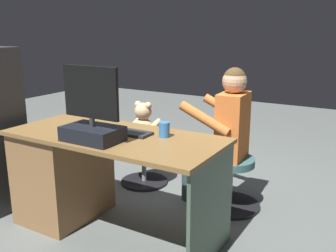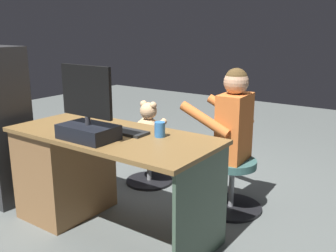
# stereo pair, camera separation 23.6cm
# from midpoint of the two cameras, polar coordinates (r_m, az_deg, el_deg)

# --- Properties ---
(ground_plane) EXTENTS (10.00, 10.00, 0.00)m
(ground_plane) POSITION_cam_midpoint_polar(r_m,az_deg,el_deg) (3.31, -4.74, -12.01)
(ground_plane) COLOR #595F5D
(desk) EXTENTS (1.55, 0.70, 0.75)m
(desk) POSITION_cam_midpoint_polar(r_m,az_deg,el_deg) (3.09, -15.97, -6.37)
(desk) COLOR brown
(desk) RESTS_ON ground_plane
(monitor) EXTENTS (0.43, 0.25, 0.49)m
(monitor) POSITION_cam_midpoint_polar(r_m,az_deg,el_deg) (2.56, -13.85, 0.64)
(monitor) COLOR black
(monitor) RESTS_ON desk
(keyboard) EXTENTS (0.42, 0.14, 0.02)m
(keyboard) POSITION_cam_midpoint_polar(r_m,az_deg,el_deg) (2.73, -9.06, -0.85)
(keyboard) COLOR #242526
(keyboard) RESTS_ON desk
(computer_mouse) EXTENTS (0.06, 0.10, 0.04)m
(computer_mouse) POSITION_cam_midpoint_polar(r_m,az_deg,el_deg) (2.91, -13.75, 0.03)
(computer_mouse) COLOR #291C28
(computer_mouse) RESTS_ON desk
(cup) EXTENTS (0.07, 0.07, 0.10)m
(cup) POSITION_cam_midpoint_polar(r_m,az_deg,el_deg) (2.60, -3.15, -0.56)
(cup) COLOR #3372BF
(cup) RESTS_ON desk
(tv_remote) EXTENTS (0.10, 0.15, 0.02)m
(tv_remote) POSITION_cam_midpoint_polar(r_m,az_deg,el_deg) (2.87, -15.54, -0.49)
(tv_remote) COLOR black
(tv_remote) RESTS_ON desk
(office_chair_teddy) EXTENTS (0.45, 0.45, 0.43)m
(office_chair_teddy) POSITION_cam_midpoint_polar(r_m,az_deg,el_deg) (3.70, -5.44, -4.85)
(office_chair_teddy) COLOR black
(office_chair_teddy) RESTS_ON ground_plane
(teddy_bear) EXTENTS (0.27, 0.27, 0.38)m
(teddy_bear) POSITION_cam_midpoint_polar(r_m,az_deg,el_deg) (3.61, -5.45, 0.39)
(teddy_bear) COLOR tan
(teddy_bear) RESTS_ON office_chair_teddy
(visitor_chair) EXTENTS (0.51, 0.51, 0.43)m
(visitor_chair) POSITION_cam_midpoint_polar(r_m,az_deg,el_deg) (3.24, 7.19, -8.05)
(visitor_chair) COLOR black
(visitor_chair) RESTS_ON ground_plane
(person) EXTENTS (0.53, 0.49, 1.17)m
(person) POSITION_cam_midpoint_polar(r_m,az_deg,el_deg) (3.13, 6.19, -0.13)
(person) COLOR orange
(person) RESTS_ON ground_plane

